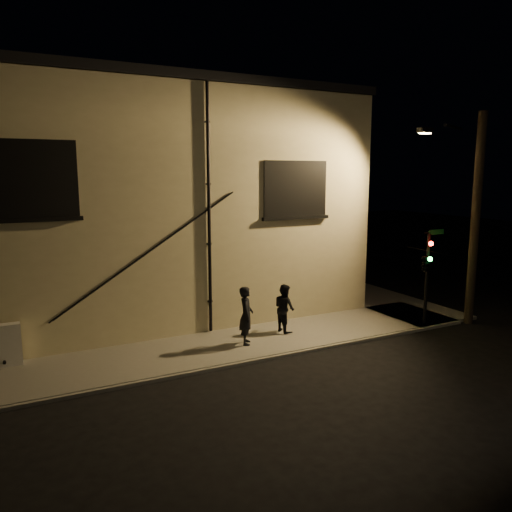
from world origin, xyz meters
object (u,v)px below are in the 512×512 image
pedestrian_b (284,308)px  streetlamp_pole (473,215)px  pedestrian_a (246,315)px  traffic_signal (426,262)px

pedestrian_b → streetlamp_pole: 7.67m
pedestrian_a → pedestrian_b: pedestrian_a is taller
pedestrian_a → pedestrian_b: (1.74, 0.55, -0.11)m
pedestrian_a → streetlamp_pole: bearing=-74.7°
pedestrian_a → streetlamp_pole: size_ratio=0.24×
pedestrian_a → streetlamp_pole: (8.49, -1.38, 2.99)m
traffic_signal → streetlamp_pole: 2.50m
pedestrian_a → traffic_signal: 6.83m
pedestrian_a → pedestrian_b: size_ratio=1.13×
streetlamp_pole → pedestrian_a: bearing=170.8°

